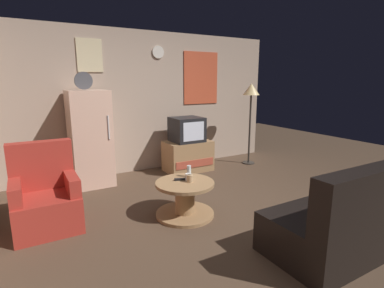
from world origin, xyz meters
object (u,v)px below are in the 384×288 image
object	(u,v)px
tv_stand	(188,156)
mug_ceramic_white	(188,177)
remote_control	(180,179)
wine_glass	(189,171)
couch	(352,219)
mug_ceramic_tan	(190,178)
armchair	(46,198)
crt_tv	(187,129)
coffee_table	(185,199)
standing_lamp	(251,96)
fridge	(90,138)

from	to	relation	value
tv_stand	mug_ceramic_white	bearing A→B (deg)	-118.98
remote_control	wine_glass	bearing A→B (deg)	41.47
wine_glass	couch	xyz separation A→B (m)	(0.94, -1.61, -0.20)
mug_ceramic_white	mug_ceramic_tan	bearing A→B (deg)	-96.24
remote_control	armchair	world-z (taller)	armchair
tv_stand	crt_tv	size ratio (longest dim) A/B	1.56
tv_stand	coffee_table	bearing A→B (deg)	-120.28
standing_lamp	armchair	size ratio (longest dim) A/B	1.66
wine_glass	mug_ceramic_tan	distance (m)	0.20
standing_lamp	couch	distance (m)	3.32
mug_ceramic_tan	tv_stand	bearing A→B (deg)	61.63
fridge	wine_glass	size ratio (longest dim) A/B	11.80
armchair	mug_ceramic_tan	bearing A→B (deg)	-20.12
tv_stand	remote_control	world-z (taller)	tv_stand
mug_ceramic_tan	armchair	size ratio (longest dim) A/B	0.09
mug_ceramic_white	mug_ceramic_tan	distance (m)	0.05
mug_ceramic_tan	remote_control	size ratio (longest dim) A/B	0.60
crt_tv	mug_ceramic_tan	world-z (taller)	crt_tv
wine_glass	armchair	xyz separation A→B (m)	(-1.64, 0.39, -0.17)
fridge	crt_tv	world-z (taller)	fridge
coffee_table	armchair	distance (m)	1.60
standing_lamp	mug_ceramic_tan	xyz separation A→B (m)	(-2.20, -1.48, -0.88)
wine_glass	remote_control	distance (m)	0.18
coffee_table	remote_control	xyz separation A→B (m)	(-0.02, 0.08, 0.23)
fridge	couch	xyz separation A→B (m)	(1.82, -3.22, -0.44)
tv_stand	coffee_table	distance (m)	1.89
fridge	coffee_table	size ratio (longest dim) A/B	2.46
coffee_table	armchair	world-z (taller)	armchair
coffee_table	wine_glass	world-z (taller)	wine_glass
coffee_table	remote_control	bearing A→B (deg)	100.26
couch	wine_glass	bearing A→B (deg)	120.09
mug_ceramic_white	remote_control	size ratio (longest dim) A/B	0.60
mug_ceramic_tan	crt_tv	bearing A→B (deg)	62.18
fridge	crt_tv	size ratio (longest dim) A/B	3.28
coffee_table	mug_ceramic_white	size ratio (longest dim) A/B	8.00
tv_stand	standing_lamp	xyz separation A→B (m)	(1.30, -0.19, 1.08)
wine_glass	remote_control	size ratio (longest dim) A/B	1.00
wine_glass	mug_ceramic_tan	xyz separation A→B (m)	(-0.08, -0.18, -0.03)
tv_stand	couch	distance (m)	3.11
remote_control	crt_tv	bearing A→B (deg)	79.11
mug_ceramic_tan	couch	xyz separation A→B (m)	(1.02, -1.44, -0.17)
standing_lamp	crt_tv	bearing A→B (deg)	172.04
coffee_table	mug_ceramic_white	distance (m)	0.27
remote_control	tv_stand	bearing A→B (deg)	78.56
armchair	coffee_table	bearing A→B (deg)	-19.71
coffee_table	wine_glass	xyz separation A→B (m)	(0.14, 0.14, 0.29)
crt_tv	wine_glass	world-z (taller)	crt_tv
coffee_table	mug_ceramic_white	xyz separation A→B (m)	(0.06, 0.02, 0.26)
mug_ceramic_white	couch	xyz separation A→B (m)	(1.02, -1.49, -0.17)
crt_tv	mug_ceramic_white	distance (m)	1.86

